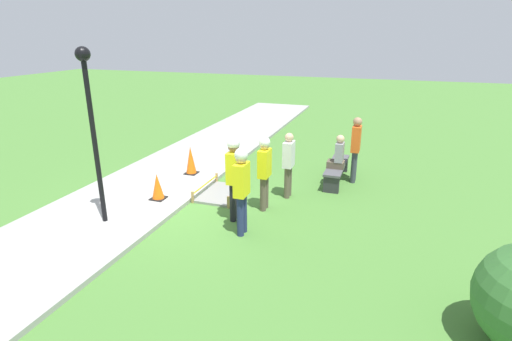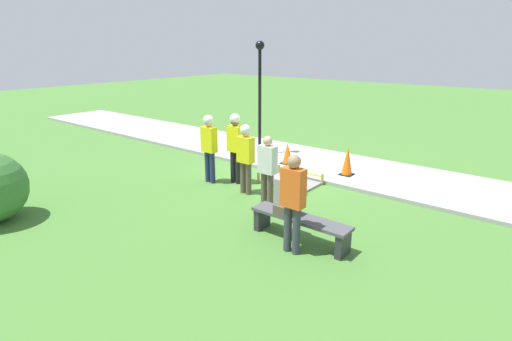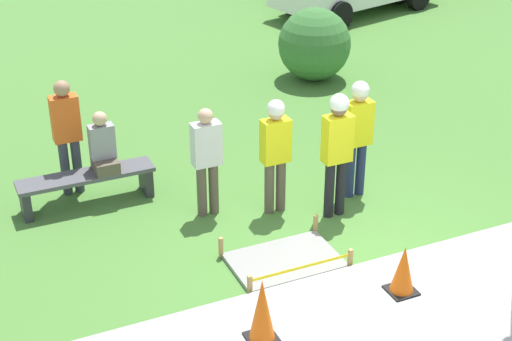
% 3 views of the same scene
% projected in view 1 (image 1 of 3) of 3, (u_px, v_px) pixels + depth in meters
% --- Properties ---
extents(ground_plane, '(60.00, 60.00, 0.00)m').
position_uv_depth(ground_plane, '(186.00, 206.00, 9.43)').
color(ground_plane, '#477A33').
extents(sidewalk, '(28.00, 2.97, 0.10)m').
position_uv_depth(sidewalk, '(133.00, 196.00, 9.87)').
color(sidewalk, '#9E9E99').
rests_on(sidewalk, ground_plane).
extents(wet_concrete_patch, '(1.45, 0.98, 0.30)m').
position_uv_depth(wet_concrete_patch, '(222.00, 193.00, 10.07)').
color(wet_concrete_patch, gray).
rests_on(wet_concrete_patch, ground_plane).
extents(traffic_cone_near_patch, '(0.34, 0.34, 0.79)m').
position_uv_depth(traffic_cone_near_patch, '(191.00, 160.00, 11.19)').
color(traffic_cone_near_patch, black).
rests_on(traffic_cone_near_patch, sidewalk).
extents(traffic_cone_far_patch, '(0.34, 0.34, 0.63)m').
position_uv_depth(traffic_cone_far_patch, '(157.00, 187.00, 9.49)').
color(traffic_cone_far_patch, black).
rests_on(traffic_cone_far_patch, sidewalk).
extents(park_bench, '(1.97, 0.44, 0.49)m').
position_uv_depth(park_bench, '(337.00, 169.00, 10.91)').
color(park_bench, '#2D2D33').
rests_on(park_bench, ground_plane).
extents(person_seated_on_bench, '(0.36, 0.44, 0.89)m').
position_uv_depth(person_seated_on_bench, '(338.00, 155.00, 10.47)').
color(person_seated_on_bench, brown).
rests_on(person_seated_on_bench, park_bench).
extents(worker_supervisor, '(0.40, 0.27, 1.85)m').
position_uv_depth(worker_supervisor, '(234.00, 171.00, 8.40)').
color(worker_supervisor, black).
rests_on(worker_supervisor, ground_plane).
extents(worker_assistant, '(0.40, 0.25, 1.72)m').
position_uv_depth(worker_assistant, '(264.00, 167.00, 8.94)').
color(worker_assistant, brown).
rests_on(worker_assistant, ground_plane).
extents(worker_trainee, '(0.40, 0.26, 1.81)m').
position_uv_depth(worker_trainee, '(242.00, 184.00, 7.79)').
color(worker_trainee, navy).
rests_on(worker_trainee, ground_plane).
extents(bystander_in_orange_shirt, '(0.40, 0.23, 1.79)m').
position_uv_depth(bystander_in_orange_shirt, '(356.00, 146.00, 10.66)').
color(bystander_in_orange_shirt, '#383D47').
rests_on(bystander_in_orange_shirt, ground_plane).
extents(bystander_in_gray_shirt, '(0.40, 0.22, 1.63)m').
position_uv_depth(bystander_in_gray_shirt, '(289.00, 162.00, 9.68)').
color(bystander_in_gray_shirt, brown).
rests_on(bystander_in_gray_shirt, ground_plane).
extents(lamppost_near, '(0.28, 0.28, 3.54)m').
position_uv_depth(lamppost_near, '(90.00, 111.00, 7.71)').
color(lamppost_near, black).
rests_on(lamppost_near, sidewalk).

